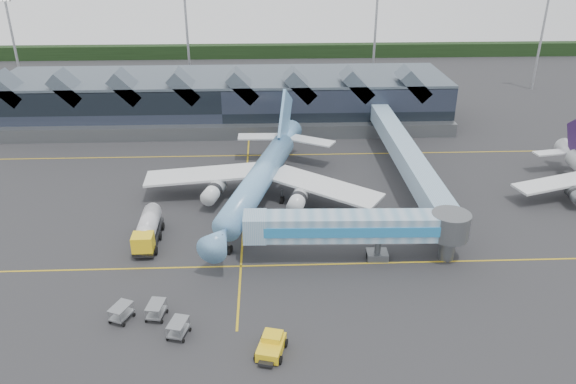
{
  "coord_description": "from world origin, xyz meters",
  "views": [
    {
      "loc": [
        3.3,
        -65.17,
        36.97
      ],
      "look_at": [
        6.08,
        2.02,
        5.0
      ],
      "focal_mm": 35.0,
      "sensor_mm": 36.0,
      "label": 1
    }
  ],
  "objects_px": {
    "main_airliner": "(262,176)",
    "pushback_tug": "(271,346)",
    "jet_bridge": "(370,227)",
    "fuel_truck": "(148,228)"
  },
  "relations": [
    {
      "from": "main_airliner",
      "to": "fuel_truck",
      "type": "distance_m",
      "value": 18.56
    },
    {
      "from": "main_airliner",
      "to": "fuel_truck",
      "type": "xyz_separation_m",
      "value": [
        -14.59,
        -11.29,
        -2.0
      ]
    },
    {
      "from": "fuel_truck",
      "to": "pushback_tug",
      "type": "xyz_separation_m",
      "value": [
        15.49,
        -21.8,
        -1.11
      ]
    },
    {
      "from": "fuel_truck",
      "to": "pushback_tug",
      "type": "height_order",
      "value": "fuel_truck"
    },
    {
      "from": "fuel_truck",
      "to": "pushback_tug",
      "type": "distance_m",
      "value": 26.76
    },
    {
      "from": "main_airliner",
      "to": "pushback_tug",
      "type": "distance_m",
      "value": 33.24
    },
    {
      "from": "pushback_tug",
      "to": "jet_bridge",
      "type": "bearing_deg",
      "value": 68.31
    },
    {
      "from": "main_airliner",
      "to": "jet_bridge",
      "type": "bearing_deg",
      "value": -37.02
    },
    {
      "from": "main_airliner",
      "to": "pushback_tug",
      "type": "xyz_separation_m",
      "value": [
        0.9,
        -33.09,
        -3.11
      ]
    },
    {
      "from": "main_airliner",
      "to": "jet_bridge",
      "type": "height_order",
      "value": "main_airliner"
    }
  ]
}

